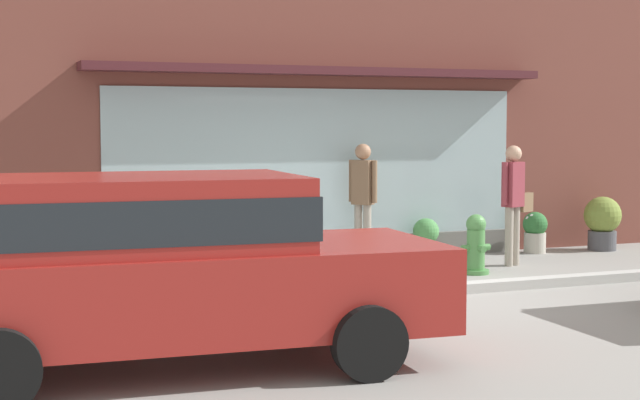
{
  "coord_description": "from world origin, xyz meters",
  "views": [
    {
      "loc": [
        -5.38,
        -10.48,
        2.07
      ],
      "look_at": [
        -0.72,
        1.2,
        1.07
      ],
      "focal_mm": 54.61,
      "sensor_mm": 36.0,
      "label": 1
    }
  ],
  "objects_px": {
    "potted_plant_doorstep": "(602,221)",
    "fire_hydrant": "(476,244)",
    "potted_plant_by_entrance": "(82,255)",
    "potted_plant_trailing_edge": "(426,236)",
    "pedestrian_with_handbag": "(514,196)",
    "parked_car_red": "(163,261)",
    "pedestrian_passerby": "(363,193)",
    "potted_plant_corner_tall": "(535,231)",
    "potted_plant_window_right": "(193,249)"
  },
  "relations": [
    {
      "from": "fire_hydrant",
      "to": "potted_plant_trailing_edge",
      "type": "height_order",
      "value": "fire_hydrant"
    },
    {
      "from": "fire_hydrant",
      "to": "pedestrian_passerby",
      "type": "xyz_separation_m",
      "value": [
        -1.02,
        1.52,
        0.64
      ]
    },
    {
      "from": "potted_plant_doorstep",
      "to": "parked_car_red",
      "type": "bearing_deg",
      "value": -149.43
    },
    {
      "from": "pedestrian_with_handbag",
      "to": "potted_plant_doorstep",
      "type": "relative_size",
      "value": 1.99
    },
    {
      "from": "potted_plant_by_entrance",
      "to": "parked_car_red",
      "type": "bearing_deg",
      "value": -90.6
    },
    {
      "from": "pedestrian_with_handbag",
      "to": "potted_plant_window_right",
      "type": "bearing_deg",
      "value": 144.37
    },
    {
      "from": "pedestrian_passerby",
      "to": "parked_car_red",
      "type": "bearing_deg",
      "value": 104.37
    },
    {
      "from": "pedestrian_with_handbag",
      "to": "potted_plant_corner_tall",
      "type": "relative_size",
      "value": 2.65
    },
    {
      "from": "potted_plant_corner_tall",
      "to": "potted_plant_trailing_edge",
      "type": "distance_m",
      "value": 1.89
    },
    {
      "from": "potted_plant_window_right",
      "to": "potted_plant_trailing_edge",
      "type": "bearing_deg",
      "value": 0.14
    },
    {
      "from": "pedestrian_with_handbag",
      "to": "potted_plant_by_entrance",
      "type": "relative_size",
      "value": 2.99
    },
    {
      "from": "pedestrian_with_handbag",
      "to": "parked_car_red",
      "type": "relative_size",
      "value": 0.37
    },
    {
      "from": "potted_plant_trailing_edge",
      "to": "parked_car_red",
      "type": "bearing_deg",
      "value": -135.34
    },
    {
      "from": "parked_car_red",
      "to": "potted_plant_corner_tall",
      "type": "bearing_deg",
      "value": 39.12
    },
    {
      "from": "pedestrian_with_handbag",
      "to": "potted_plant_trailing_edge",
      "type": "relative_size",
      "value": 2.85
    },
    {
      "from": "parked_car_red",
      "to": "potted_plant_by_entrance",
      "type": "bearing_deg",
      "value": 93.23
    },
    {
      "from": "parked_car_red",
      "to": "potted_plant_window_right",
      "type": "xyz_separation_m",
      "value": [
        1.58,
        5.18,
        -0.61
      ]
    },
    {
      "from": "fire_hydrant",
      "to": "potted_plant_trailing_edge",
      "type": "xyz_separation_m",
      "value": [
        0.12,
        1.67,
        -0.08
      ]
    },
    {
      "from": "fire_hydrant",
      "to": "pedestrian_passerby",
      "type": "height_order",
      "value": "pedestrian_passerby"
    },
    {
      "from": "potted_plant_corner_tall",
      "to": "potted_plant_window_right",
      "type": "bearing_deg",
      "value": 178.71
    },
    {
      "from": "potted_plant_doorstep",
      "to": "potted_plant_trailing_edge",
      "type": "relative_size",
      "value": 1.43
    },
    {
      "from": "pedestrian_passerby",
      "to": "potted_plant_window_right",
      "type": "bearing_deg",
      "value": 50.44
    },
    {
      "from": "pedestrian_with_handbag",
      "to": "potted_plant_trailing_edge",
      "type": "bearing_deg",
      "value": 103.02
    },
    {
      "from": "potted_plant_doorstep",
      "to": "pedestrian_passerby",
      "type": "bearing_deg",
      "value": 178.6
    },
    {
      "from": "potted_plant_doorstep",
      "to": "potted_plant_by_entrance",
      "type": "bearing_deg",
      "value": 178.7
    },
    {
      "from": "potted_plant_by_entrance",
      "to": "potted_plant_trailing_edge",
      "type": "xyz_separation_m",
      "value": [
        5.2,
        0.06,
        0.02
      ]
    },
    {
      "from": "potted_plant_window_right",
      "to": "parked_car_red",
      "type": "bearing_deg",
      "value": -106.98
    },
    {
      "from": "fire_hydrant",
      "to": "potted_plant_window_right",
      "type": "distance_m",
      "value": 3.92
    },
    {
      "from": "potted_plant_doorstep",
      "to": "fire_hydrant",
      "type": "bearing_deg",
      "value": -156.25
    },
    {
      "from": "potted_plant_window_right",
      "to": "potted_plant_trailing_edge",
      "type": "xyz_separation_m",
      "value": [
        3.67,
        0.01,
        0.02
      ]
    },
    {
      "from": "pedestrian_with_handbag",
      "to": "potted_plant_doorstep",
      "type": "height_order",
      "value": "pedestrian_with_handbag"
    },
    {
      "from": "pedestrian_passerby",
      "to": "potted_plant_corner_tall",
      "type": "height_order",
      "value": "pedestrian_passerby"
    },
    {
      "from": "fire_hydrant",
      "to": "potted_plant_by_entrance",
      "type": "xyz_separation_m",
      "value": [
        -5.08,
        1.61,
        -0.1
      ]
    },
    {
      "from": "parked_car_red",
      "to": "potted_plant_trailing_edge",
      "type": "height_order",
      "value": "parked_car_red"
    },
    {
      "from": "potted_plant_doorstep",
      "to": "pedestrian_with_handbag",
      "type": "bearing_deg",
      "value": -157.94
    },
    {
      "from": "parked_car_red",
      "to": "potted_plant_by_entrance",
      "type": "xyz_separation_m",
      "value": [
        0.05,
        5.13,
        -0.61
      ]
    },
    {
      "from": "potted_plant_window_right",
      "to": "potted_plant_by_entrance",
      "type": "bearing_deg",
      "value": -177.96
    },
    {
      "from": "parked_car_red",
      "to": "potted_plant_corner_tall",
      "type": "distance_m",
      "value": 8.77
    },
    {
      "from": "pedestrian_with_handbag",
      "to": "pedestrian_passerby",
      "type": "xyz_separation_m",
      "value": [
        -1.93,
        1.04,
        0.02
      ]
    },
    {
      "from": "potted_plant_corner_tall",
      "to": "potted_plant_doorstep",
      "type": "bearing_deg",
      "value": -5.54
    },
    {
      "from": "potted_plant_corner_tall",
      "to": "potted_plant_window_right",
      "type": "height_order",
      "value": "potted_plant_corner_tall"
    },
    {
      "from": "fire_hydrant",
      "to": "pedestrian_passerby",
      "type": "distance_m",
      "value": 1.94
    },
    {
      "from": "potted_plant_by_entrance",
      "to": "potted_plant_corner_tall",
      "type": "distance_m",
      "value": 7.09
    },
    {
      "from": "parked_car_red",
      "to": "fire_hydrant",
      "type": "bearing_deg",
      "value": 38.25
    },
    {
      "from": "potted_plant_corner_tall",
      "to": "pedestrian_with_handbag",
      "type": "bearing_deg",
      "value": -136.01
    },
    {
      "from": "potted_plant_doorstep",
      "to": "potted_plant_trailing_edge",
      "type": "bearing_deg",
      "value": 175.36
    },
    {
      "from": "parked_car_red",
      "to": "potted_plant_by_entrance",
      "type": "relative_size",
      "value": 8.0
    },
    {
      "from": "potted_plant_by_entrance",
      "to": "potted_plant_window_right",
      "type": "relative_size",
      "value": 0.98
    },
    {
      "from": "fire_hydrant",
      "to": "potted_plant_corner_tall",
      "type": "height_order",
      "value": "fire_hydrant"
    },
    {
      "from": "parked_car_red",
      "to": "potted_plant_window_right",
      "type": "relative_size",
      "value": 7.82
    }
  ]
}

